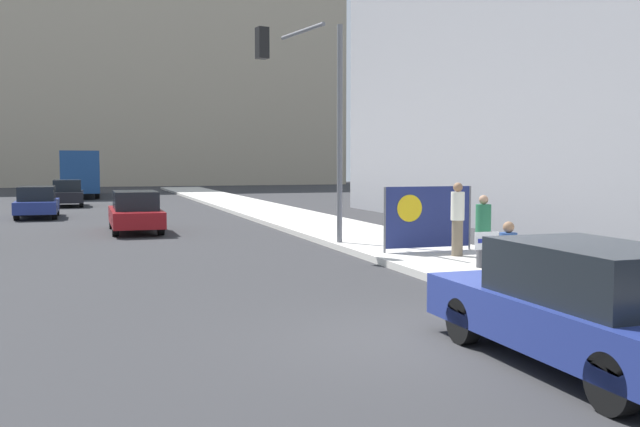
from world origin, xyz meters
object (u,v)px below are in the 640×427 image
Objects in this scene: car_on_road_midblock at (37,202)px; city_bus_on_road at (80,171)px; protest_banner at (428,217)px; seated_protester at (509,250)px; jogger_on_sidewalk at (483,231)px; traffic_light_pole at (313,97)px; car_on_road_nearest at (135,212)px; car_on_road_distant at (68,193)px; pedestrian_behind at (458,218)px; parked_car_curbside at (585,307)px.

city_bus_on_road reaches higher than car_on_road_midblock.
seated_protester is at bearing -98.52° from protest_banner.
protest_banner reaches higher than jogger_on_sidewalk.
traffic_light_pole is at bearing -61.47° from car_on_road_midblock.
car_on_road_distant reaches higher than car_on_road_nearest.
pedestrian_behind is 0.29× the size of traffic_light_pole.
car_on_road_nearest is 8.99m from car_on_road_midblock.
seated_protester is at bearing -67.28° from car_on_road_nearest.
car_on_road_midblock is (-8.27, 15.21, -3.63)m from traffic_light_pole.
car_on_road_nearest is (-6.67, 12.61, -0.25)m from jogger_on_sidewalk.
protest_banner is at bearing -77.17° from city_bus_on_road.
city_bus_on_road is (-8.68, 41.84, 0.90)m from jogger_on_sidewalk.
pedestrian_behind is 29.12m from car_on_road_distant.
protest_banner reaches higher than parked_car_curbside.
traffic_light_pole is at bearing -42.87° from pedestrian_behind.
city_bus_on_road is at bearing -87.69° from jogger_on_sidewalk.
protest_banner is 0.61× the size of car_on_road_distant.
jogger_on_sidewalk is 3.03m from protest_banner.
car_on_road_nearest is at bearing -80.95° from car_on_road_distant.
parked_car_curbside is 36.71m from car_on_road_distant.
protest_banner is 28.01m from car_on_road_distant.
city_bus_on_road is at bearing 102.83° from protest_banner.
car_on_road_midblock is (-9.87, 22.70, -0.09)m from seated_protester.
pedestrian_behind is at bearing -77.12° from city_bus_on_road.
car_on_road_midblock is 21.18m from city_bus_on_road.
car_on_road_nearest is at bearing -45.15° from pedestrian_behind.
pedestrian_behind is 0.43× the size of car_on_road_midblock.
seated_protester is 5.02m from protest_banner.
parked_car_curbside is 1.00× the size of car_on_road_nearest.
parked_car_curbside is at bearing -79.53° from car_on_road_distant.
car_on_road_distant is (-9.78, 27.43, -0.36)m from pedestrian_behind.
jogger_on_sidewalk is at bearing -72.37° from car_on_road_distant.
city_bus_on_road is (-8.10, 43.77, 1.09)m from seated_protester.
jogger_on_sidewalk is 0.39× the size of car_on_road_distant.
city_bus_on_road is at bearing 86.99° from car_on_road_distant.
jogger_on_sidewalk reaches higher than parked_car_curbside.
pedestrian_behind is (1.02, 3.87, 0.31)m from seated_protester.
traffic_light_pole is at bearing -73.27° from car_on_road_distant.
parked_car_curbside is 19.75m from car_on_road_nearest.
car_on_road_nearest is at bearing -86.06° from city_bus_on_road.
car_on_road_distant is at bearing -59.21° from pedestrian_behind.
seated_protester is 0.25× the size of parked_car_curbside.
pedestrian_behind is 0.72× the size of protest_banner.
car_on_road_distant is (-7.16, 23.82, -3.59)m from traffic_light_pole.
protest_banner is 11.77m from car_on_road_nearest.
city_bus_on_road is (-6.50, 36.29, -2.45)m from traffic_light_pole.
parked_car_curbside is 0.39× the size of city_bus_on_road.
pedestrian_behind is 9.22m from parked_car_curbside.
seated_protester is 0.10× the size of city_bus_on_road.
traffic_light_pole is at bearing 132.76° from protest_banner.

